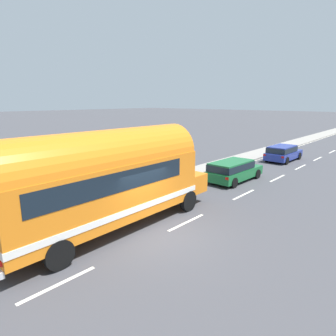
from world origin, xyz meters
TOP-DOWN VIEW (x-y plane):
  - ground_plane at (0.00, 0.00)m, footprint 300.00×300.00m
  - lane_markings at (-2.74, 12.62)m, footprint 4.02×80.00m
  - sidewalk_slab at (-5.04, 10.00)m, footprint 2.29×90.00m
  - painted_bus at (-1.93, -1.36)m, footprint 2.71×11.26m
  - car_lead at (-1.95, 9.17)m, footprint 2.03×4.52m
  - car_second at (-2.07, 18.08)m, footprint 1.97×4.40m

SIDE VIEW (x-z plane):
  - ground_plane at x=0.00m, z-range 0.00..0.00m
  - lane_markings at x=-2.74m, z-range 0.00..0.01m
  - sidewalk_slab at x=-5.04m, z-range 0.00..0.15m
  - car_second at x=-2.07m, z-range 0.10..1.47m
  - car_lead at x=-1.95m, z-range 0.11..1.48m
  - painted_bus at x=-1.93m, z-range 0.24..4.37m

